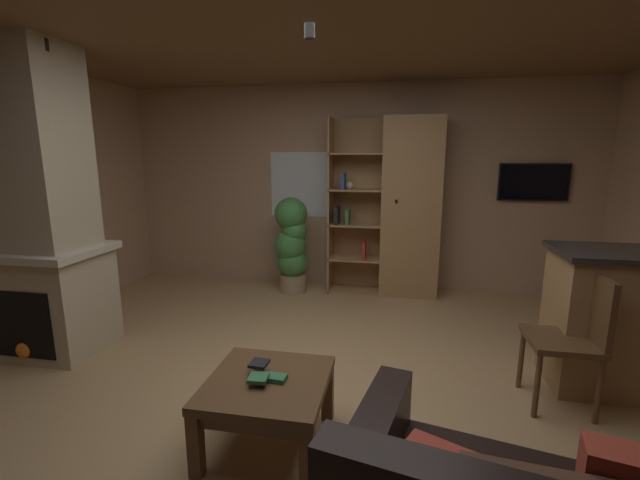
# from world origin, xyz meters

# --- Properties ---
(floor) EXTENTS (5.77, 5.34, 0.02)m
(floor) POSITION_xyz_m (0.00, 0.00, -0.01)
(floor) COLOR tan
(floor) RESTS_ON ground
(wall_back) EXTENTS (5.89, 0.06, 2.52)m
(wall_back) POSITION_xyz_m (0.00, 2.70, 1.26)
(wall_back) COLOR tan
(wall_back) RESTS_ON ground
(ceiling) EXTENTS (5.77, 5.34, 0.02)m
(ceiling) POSITION_xyz_m (0.00, 0.00, 2.53)
(ceiling) COLOR brown
(window_pane_back) EXTENTS (0.75, 0.01, 0.82)m
(window_pane_back) POSITION_xyz_m (-0.69, 2.67, 1.30)
(window_pane_back) COLOR white
(stone_fireplace) EXTENTS (0.91, 0.75, 2.52)m
(stone_fireplace) POSITION_xyz_m (-2.34, 0.35, 1.13)
(stone_fireplace) COLOR #BCAD8E
(stone_fireplace) RESTS_ON ground
(bookshelf_cabinet) EXTENTS (1.30, 0.41, 2.10)m
(bookshelf_cabinet) POSITION_xyz_m (0.62, 2.43, 1.04)
(bookshelf_cabinet) COLOR #A87F51
(bookshelf_cabinet) RESTS_ON ground
(coffee_table) EXTENTS (0.68, 0.69, 0.42)m
(coffee_table) POSITION_xyz_m (-0.14, -0.50, 0.34)
(coffee_table) COLOR brown
(coffee_table) RESTS_ON ground
(table_book_0) EXTENTS (0.14, 0.09, 0.03)m
(table_book_0) POSITION_xyz_m (-0.09, -0.50, 0.43)
(table_book_0) COLOR #387247
(table_book_0) RESTS_ON coffee_table
(table_book_1) EXTENTS (0.11, 0.11, 0.02)m
(table_book_1) POSITION_xyz_m (-0.17, -0.56, 0.46)
(table_book_1) COLOR #387247
(table_book_1) RESTS_ON coffee_table
(table_book_2) EXTENTS (0.11, 0.11, 0.02)m
(table_book_2) POSITION_xyz_m (-0.20, -0.44, 0.48)
(table_book_2) COLOR black
(table_book_2) RESTS_ON coffee_table
(dining_chair) EXTENTS (0.42, 0.42, 0.92)m
(dining_chair) POSITION_xyz_m (1.73, 0.25, 0.53)
(dining_chair) COLOR brown
(dining_chair) RESTS_ON ground
(potted_floor_plant) EXTENTS (0.41, 0.41, 1.17)m
(potted_floor_plant) POSITION_xyz_m (-0.69, 2.24, 0.61)
(potted_floor_plant) COLOR #9E896B
(potted_floor_plant) RESTS_ON ground
(wall_mounted_tv) EXTENTS (0.76, 0.06, 0.43)m
(wall_mounted_tv) POSITION_xyz_m (2.09, 2.64, 1.36)
(wall_mounted_tv) COLOR black
(track_light_spot_0) EXTENTS (0.07, 0.07, 0.09)m
(track_light_spot_0) POSITION_xyz_m (-2.01, 0.25, 2.45)
(track_light_spot_0) COLOR black
(track_light_spot_1) EXTENTS (0.07, 0.07, 0.09)m
(track_light_spot_1) POSITION_xyz_m (-0.04, 0.27, 2.45)
(track_light_spot_1) COLOR black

